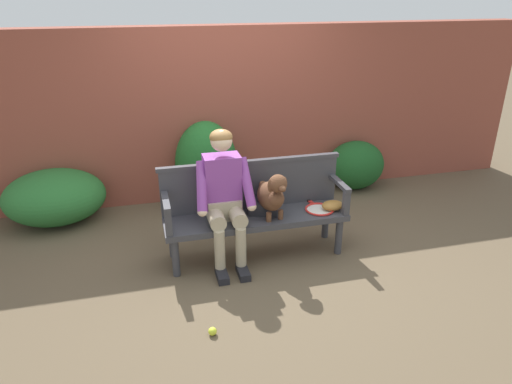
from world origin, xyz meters
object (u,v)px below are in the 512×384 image
Objects in this scene: garden_bench at (256,221)px; sports_bag at (264,206)px; baseball_glove at (332,205)px; tennis_ball at (213,331)px; person_seated at (224,193)px; dog_on_bench at (272,195)px; tennis_racket at (318,208)px.

sports_bag is at bearing 27.25° from garden_bench.
tennis_ball is at bearing -148.11° from baseball_glove.
person_seated is 1.11m from baseball_glove.
tennis_racket is at bearing 7.23° from dog_on_bench.
baseball_glove is (0.13, -0.04, 0.04)m from tennis_racket.
dog_on_bench is 0.22m from sports_bag.
sports_bag is at bearing 7.62° from person_seated.
tennis_ball is at bearing -127.38° from dog_on_bench.
garden_bench is 1.36× the size of person_seated.
dog_on_bench is at bearing 52.62° from tennis_ball.
sports_bag is at bearing 173.85° from tennis_racket.
person_seated reaches higher than baseball_glove.
tennis_racket is 1.70m from tennis_ball.
baseball_glove is 0.79× the size of sports_bag.
tennis_racket reaches higher than tennis_ball.
person_seated reaches higher than tennis_racket.
baseball_glove is 3.33× the size of tennis_ball.
garden_bench is at bearing 171.54° from baseball_glove.
dog_on_bench is 0.84× the size of tennis_racket.
garden_bench is 8.10× the size of baseball_glove.
dog_on_bench reaches higher than baseball_glove.
sports_bag is (-0.68, 0.10, 0.03)m from baseball_glove.
person_seated is 5.95× the size of baseball_glove.
person_seated reaches higher than tennis_ball.
baseball_glove reaches higher than tennis_ball.
person_seated is 2.70× the size of dog_on_bench.
person_seated reaches higher than sports_bag.
person_seated is at bearing 73.64° from tennis_ball.
baseball_glove is (1.08, -0.05, -0.23)m from person_seated.
garden_bench is 0.64m from tennis_racket.
garden_bench is 26.99× the size of tennis_ball.
tennis_ball is at bearing -106.36° from person_seated.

